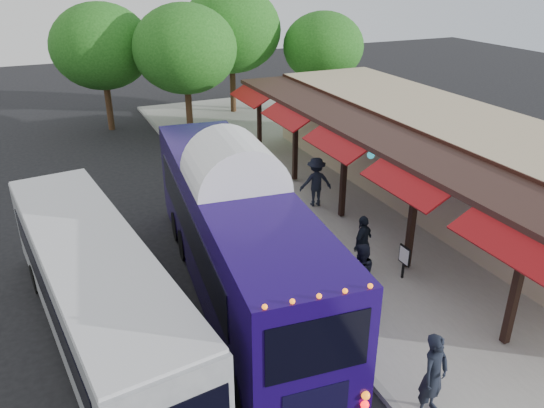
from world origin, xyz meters
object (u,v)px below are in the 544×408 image
coach_bus (236,230)px  ped_a (434,375)px  ped_c (363,243)px  ped_d (316,182)px  city_bus (96,287)px  sign_board (404,257)px  ped_b (360,275)px

coach_bus → ped_a: coach_bus is taller
ped_c → ped_d: bearing=-133.0°
ped_c → coach_bus: bearing=-40.7°
ped_a → ped_c: (1.85, 5.57, -0.08)m
city_bus → sign_board: (8.71, -0.96, -0.68)m
sign_board → ped_d: bearing=88.4°
city_bus → sign_board: size_ratio=9.94×
ped_a → sign_board: ped_a is taller
sign_board → ped_a: bearing=-121.3°
ped_a → ped_b: 4.01m
coach_bus → ped_b: bearing=-33.4°
coach_bus → sign_board: (4.75, -1.60, -1.16)m
city_bus → ped_b: bearing=-20.6°
city_bus → coach_bus: bearing=1.8°
ped_a → ped_c: size_ratio=1.09×
coach_bus → sign_board: bearing=-13.3°
city_bus → ped_c: bearing=-7.2°
coach_bus → ped_c: 4.07m
ped_c → ped_d: 4.90m
ped_d → sign_board: size_ratio=1.82×
coach_bus → sign_board: coach_bus is taller
coach_bus → ped_b: size_ratio=6.34×
coach_bus → ped_b: coach_bus is taller
ped_d → sign_board: ped_d is taller
ped_b → ped_d: ped_d is taller
city_bus → ped_d: bearing=21.4°
ped_d → coach_bus: bearing=52.3°
ped_c → sign_board: 1.32m
city_bus → sign_board: bearing=-13.7°
ped_a → sign_board: (2.70, 4.57, -0.25)m
coach_bus → city_bus: size_ratio=1.12×
city_bus → ped_d: size_ratio=5.47×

